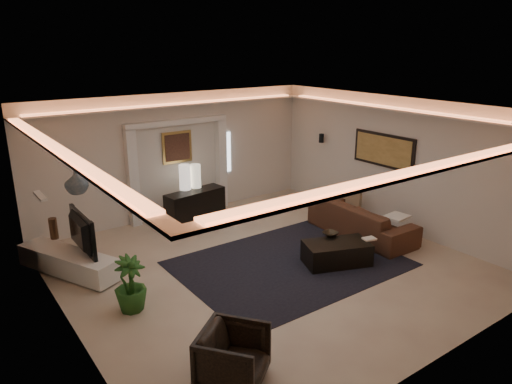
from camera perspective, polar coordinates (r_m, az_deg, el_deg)
floor at (r=8.93m, az=1.22°, el=-8.85°), size 7.00×7.00×0.00m
ceiling at (r=8.07m, az=1.36°, el=9.94°), size 7.00×7.00×0.00m
wall_back at (r=11.28m, az=-9.50°, el=4.38°), size 7.00×0.00×7.00m
wall_front at (r=6.16m, az=21.49°, el=-7.85°), size 7.00×0.00×7.00m
wall_left at (r=6.98m, az=-22.41°, el=-4.95°), size 0.00×7.00×7.00m
wall_right at (r=10.79m, az=16.33°, el=3.31°), size 0.00×7.00×7.00m
cove_soffit at (r=8.11m, az=1.34°, el=7.98°), size 7.00×7.00×0.04m
daylight_slit at (r=11.93m, az=-3.62°, el=4.79°), size 0.25×0.03×1.00m
area_rug at (r=9.01m, az=4.06°, el=-8.60°), size 4.00×3.00×0.01m
pilaster_left at (r=10.83m, az=-14.61°, el=1.59°), size 0.22×0.20×2.20m
pilaster_right at (r=11.81m, az=-4.21°, el=3.41°), size 0.22×0.20×2.20m
alcove_header at (r=11.04m, az=-9.48°, el=8.33°), size 2.52×0.20×0.12m
painting_frame at (r=11.21m, az=-9.49°, el=5.34°), size 0.74×0.04×0.74m
painting_canvas at (r=11.19m, az=-9.43°, el=5.32°), size 0.62×0.02×0.62m
art_panel_frame at (r=10.89m, az=15.11°, el=4.89°), size 0.04×1.64×0.74m
art_panel_gold at (r=10.87m, az=15.03°, el=4.88°), size 0.02×1.50×0.62m
wall_sconce at (r=12.09m, az=7.87°, el=6.44°), size 0.12×0.12×0.22m
wall_niche at (r=8.23m, az=-24.55°, el=-0.42°), size 0.10×0.55×0.04m
console at (r=10.95m, az=-7.31°, el=-1.64°), size 1.48×0.64×0.71m
lamp_left at (r=10.89m, az=-8.58°, el=1.99°), size 0.34×0.34×0.58m
lamp_right at (r=11.01m, az=-7.30°, el=2.22°), size 0.29×0.29×0.55m
media_ledge at (r=9.19m, az=-21.65°, el=-7.82°), size 1.35×2.11×0.39m
tv at (r=8.90m, az=-20.92°, el=-4.48°), size 1.23×0.17×0.71m
figurine at (r=9.72m, az=-23.21°, el=-3.97°), size 0.18×0.18×0.41m
ginger_jar at (r=8.01m, az=-20.82°, el=1.13°), size 0.47×0.47×0.38m
plant at (r=7.61m, az=-14.91°, el=-10.68°), size 0.63×0.63×0.88m
sofa at (r=10.38m, az=12.58°, el=-3.30°), size 2.44×1.00×0.71m
throw_blanket at (r=10.17m, az=16.62°, el=-2.88°), size 0.51×0.44×0.05m
throw_pillow at (r=11.20m, az=11.54°, el=-0.61°), size 0.23×0.44×0.42m
coffee_table at (r=9.04m, az=9.67°, el=-7.32°), size 1.35×1.04×0.45m
bowl at (r=9.24m, az=8.92°, el=-5.09°), size 0.32×0.32×0.07m
magazine at (r=9.21m, az=13.47°, el=-5.59°), size 0.27×0.22×0.03m
armchair at (r=6.03m, az=-2.76°, el=-19.23°), size 1.08×1.08×0.71m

